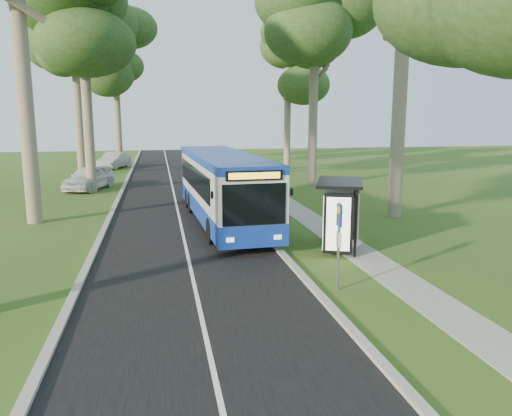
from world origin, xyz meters
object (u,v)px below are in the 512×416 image
Objects in this scene: bus_stop_sign at (339,237)px; car_white at (89,178)px; bus_shelter at (347,203)px; bus at (223,187)px; litter_bin at (266,211)px; car_silver at (114,160)px.

car_white is (-10.03, 23.07, -0.80)m from bus_stop_sign.
bus_stop_sign reaches higher than car_white.
car_white is (-11.92, 18.84, -1.04)m from bus_shelter.
litter_bin is (2.18, 0.16, -1.29)m from bus.
bus_stop_sign is 38.71m from car_silver.
car_silver is (-7.32, 27.34, -0.95)m from bus.
litter_bin is 0.18× the size of car_white.
bus is 15.13m from car_white.
litter_bin is 16.23m from car_white.
car_white reaches higher than car_silver.
car_silver is at bearing 106.64° from car_white.
car_silver is at bearing 104.06° from bus_stop_sign.
bus_shelter is (4.03, -5.96, 0.14)m from bus.
bus reaches higher than bus_stop_sign.
car_white is (-10.08, 12.71, 0.39)m from litter_bin.
car_white reaches higher than litter_bin.
car_silver is (0.58, 14.46, -0.05)m from car_white.
bus reaches higher than bus_shelter.
bus_shelter is 0.72× the size of car_silver.
car_silver is (-9.45, 37.53, -0.86)m from bus_stop_sign.
bus is 28.32m from car_silver.
bus_stop_sign is 0.53× the size of car_white.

